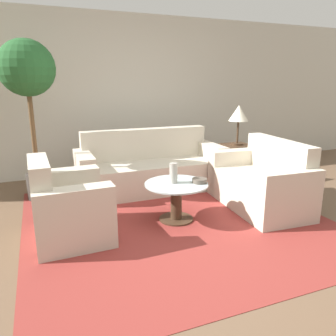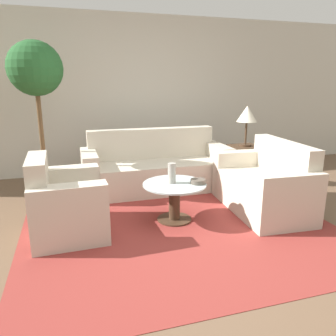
{
  "view_description": "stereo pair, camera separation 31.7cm",
  "coord_description": "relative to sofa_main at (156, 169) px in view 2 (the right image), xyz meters",
  "views": [
    {
      "loc": [
        -1.41,
        -2.57,
        1.53
      ],
      "look_at": [
        -0.05,
        0.86,
        0.55
      ],
      "focal_mm": 35.0,
      "sensor_mm": 36.0,
      "label": 1
    },
    {
      "loc": [
        -1.11,
        -2.67,
        1.53
      ],
      "look_at": [
        -0.05,
        0.86,
        0.55
      ],
      "focal_mm": 35.0,
      "sensor_mm": 36.0,
      "label": 2
    }
  ],
  "objects": [
    {
      "name": "armchair",
      "position": [
        -1.28,
        -1.16,
        0.0
      ],
      "size": [
        0.74,
        0.92,
        0.82
      ],
      "rotation": [
        0.0,
        0.0,
        1.6
      ],
      "color": "beige",
      "rests_on": "ground_plane"
    },
    {
      "name": "loveseat",
      "position": [
        1.08,
        -1.19,
        0.0
      ],
      "size": [
        0.81,
        1.4,
        0.84
      ],
      "rotation": [
        0.0,
        0.0,
        -1.63
      ],
      "color": "beige",
      "rests_on": "ground_plane"
    },
    {
      "name": "coffee_table",
      "position": [
        -0.09,
        -1.18,
        -0.0
      ],
      "size": [
        0.71,
        0.71,
        0.44
      ],
      "color": "#422D1E",
      "rests_on": "ground_plane"
    },
    {
      "name": "ground_plane",
      "position": [
        -0.05,
        -1.8,
        -0.28
      ],
      "size": [
        14.0,
        14.0,
        0.0
      ],
      "primitive_type": "plane",
      "color": "brown"
    },
    {
      "name": "potted_plant",
      "position": [
        -1.52,
        0.15,
        1.27
      ],
      "size": [
        0.69,
        0.69,
        2.04
      ],
      "color": "#3D3833",
      "rests_on": "ground_plane"
    },
    {
      "name": "bowl",
      "position": [
        0.16,
        -1.26,
        0.18
      ],
      "size": [
        0.17,
        0.17,
        0.05
      ],
      "color": "brown",
      "rests_on": "coffee_table"
    },
    {
      "name": "wall_back",
      "position": [
        -0.05,
        1.16,
        1.02
      ],
      "size": [
        10.0,
        0.06,
        2.6
      ],
      "color": "beige",
      "rests_on": "ground_plane"
    },
    {
      "name": "table_lamp",
      "position": [
        1.35,
        -0.17,
        0.76
      ],
      "size": [
        0.3,
        0.3,
        0.6
      ],
      "color": "#422D1E",
      "rests_on": "side_table"
    },
    {
      "name": "side_table",
      "position": [
        1.35,
        -0.17,
        0.01
      ],
      "size": [
        0.41,
        0.41,
        0.59
      ],
      "color": "#422D1E",
      "rests_on": "ground_plane"
    },
    {
      "name": "vase",
      "position": [
        -0.12,
        -1.16,
        0.27
      ],
      "size": [
        0.09,
        0.09,
        0.23
      ],
      "color": "#9E998E",
      "rests_on": "coffee_table"
    },
    {
      "name": "rug",
      "position": [
        -0.09,
        -1.18,
        -0.28
      ],
      "size": [
        3.27,
        3.21,
        0.01
      ],
      "color": "maroon",
      "rests_on": "ground_plane"
    },
    {
      "name": "sofa_main",
      "position": [
        0.0,
        0.0,
        0.0
      ],
      "size": [
        2.08,
        0.77,
        0.86
      ],
      "color": "beige",
      "rests_on": "ground_plane"
    }
  ]
}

